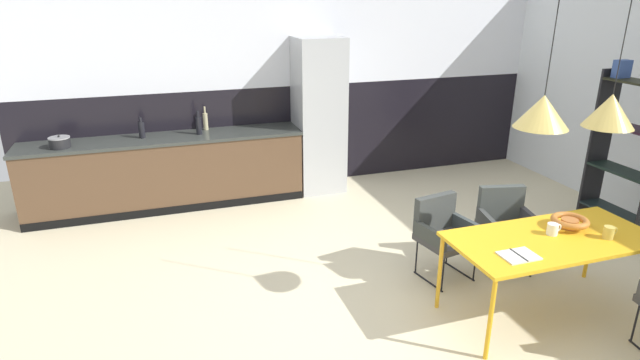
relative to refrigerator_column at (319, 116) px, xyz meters
The scene contains 19 objects.
ground_plane 3.29m from the refrigerator_column, 93.35° to the right, with size 9.61×9.61×0.00m, color beige.
back_wall_splashback_dark 0.52m from the refrigerator_column, 116.90° to the left, with size 7.39×0.12×1.41m, color black.
back_wall_panel_upper 1.15m from the refrigerator_column, 116.90° to the left, with size 7.39×0.12×1.41m, color silver.
kitchen_counter 2.11m from the refrigerator_column, behind, with size 3.43×0.63×0.92m.
refrigerator_column is the anchor object (origin of this frame).
dining_table 3.62m from the refrigerator_column, 75.72° to the right, with size 1.71×0.80×0.73m.
armchair_by_stool 2.90m from the refrigerator_column, 67.93° to the right, with size 0.57×0.56×0.81m.
armchair_head_of_table 2.71m from the refrigerator_column, 81.65° to the right, with size 0.56×0.55×0.79m.
fruit_bowl 3.58m from the refrigerator_column, 71.34° to the right, with size 0.31×0.31×0.09m.
open_book 3.70m from the refrigerator_column, 83.76° to the right, with size 0.28×0.21×0.02m.
mug_glass_clear 3.87m from the refrigerator_column, 70.38° to the right, with size 0.13×0.08×0.10m.
mug_tall_blue 3.57m from the refrigerator_column, 75.12° to the right, with size 0.13×0.09×0.10m.
cooking_pot 3.19m from the refrigerator_column, behind, with size 0.24×0.24×0.15m.
bottle_wine_green 1.50m from the refrigerator_column, behind, with size 0.06×0.06×0.31m.
bottle_spice_small 2.28m from the refrigerator_column, behind, with size 0.08×0.08×0.26m.
bottle_vinegar_dark 1.60m from the refrigerator_column, behind, with size 0.07×0.07×0.31m.
open_shelf_unit 3.68m from the refrigerator_column, 41.03° to the right, with size 0.30×0.82×1.93m.
pendant_lamp_over_table_near 3.65m from the refrigerator_column, 81.22° to the right, with size 0.39×0.39×1.08m.
pendant_lamp_over_table_far 3.76m from the refrigerator_column, 70.54° to the right, with size 0.38×0.38×1.15m.
Camera 1 is at (-1.95, -3.39, 2.62)m, focal length 28.92 mm.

